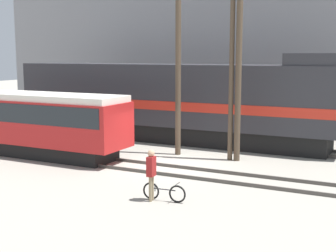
% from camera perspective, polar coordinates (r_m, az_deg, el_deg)
% --- Properties ---
extents(ground_plane, '(120.00, 120.00, 0.00)m').
position_cam_1_polar(ground_plane, '(21.33, -0.61, -4.73)').
color(ground_plane, '#9E998C').
extents(track_near, '(60.00, 1.50, 0.14)m').
position_cam_1_polar(track_near, '(20.44, -1.92, -5.13)').
color(track_near, '#47423D').
rests_on(track_near, ground).
extents(track_far, '(60.00, 1.51, 0.14)m').
position_cam_1_polar(track_far, '(26.32, 5.00, -2.04)').
color(track_far, '#47423D').
rests_on(track_far, ground).
extents(building_backdrop, '(39.95, 6.00, 14.91)m').
position_cam_1_polar(building_backdrop, '(34.42, 10.82, 12.70)').
color(building_backdrop, gray).
rests_on(building_backdrop, ground).
extents(freight_locomotive, '(19.39, 3.04, 5.02)m').
position_cam_1_polar(freight_locomotive, '(26.91, 0.57, 3.10)').
color(freight_locomotive, black).
rests_on(freight_locomotive, ground).
extents(streetcar, '(11.33, 2.54, 3.09)m').
position_cam_1_polar(streetcar, '(24.43, -17.17, 0.81)').
color(streetcar, black).
rests_on(streetcar, ground).
extents(bicycle, '(1.58, 0.44, 0.67)m').
position_cam_1_polar(bicycle, '(16.08, -0.48, -8.08)').
color(bicycle, black).
rests_on(bicycle, ground).
extents(person, '(0.25, 0.38, 1.78)m').
position_cam_1_polar(person, '(15.90, -2.06, -5.35)').
color(person, '#8C7A5B').
rests_on(person, ground).
extents(utility_pole_left, '(0.28, 0.28, 7.98)m').
position_cam_1_polar(utility_pole_left, '(22.99, 1.24, 6.29)').
color(utility_pole_left, '#4C3D2D').
rests_on(utility_pole_left, ground).
extents(utility_pole_center, '(0.23, 0.23, 9.18)m').
position_cam_1_polar(utility_pole_center, '(21.93, 7.77, 7.67)').
color(utility_pole_center, '#4C3D2D').
rests_on(utility_pole_center, ground).
extents(utility_pole_right, '(0.28, 0.28, 8.62)m').
position_cam_1_polar(utility_pole_right, '(21.83, 8.60, 6.91)').
color(utility_pole_right, '#4C3D2D').
rests_on(utility_pole_right, ground).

